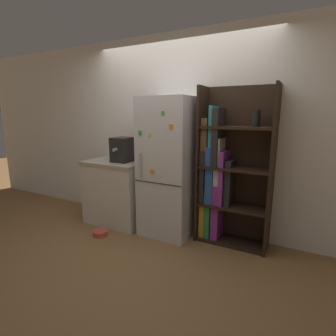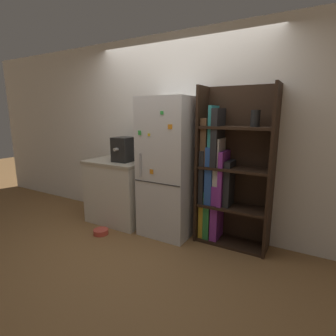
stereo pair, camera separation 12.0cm
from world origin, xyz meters
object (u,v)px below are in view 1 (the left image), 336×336
at_px(bookshelf, 225,174).
at_px(pet_bowl, 100,233).
at_px(refrigerator, 168,168).
at_px(espresso_machine, 123,150).

distance_m(bookshelf, pet_bowl, 1.78).
distance_m(refrigerator, pet_bowl, 1.24).
relative_size(refrigerator, espresso_machine, 5.25).
relative_size(espresso_machine, pet_bowl, 1.73).
xyz_separation_m(bookshelf, espresso_machine, (-1.41, -0.17, 0.23)).
bearing_deg(pet_bowl, bookshelf, 24.27).
bearing_deg(espresso_machine, refrigerator, 2.28).
height_order(bookshelf, espresso_machine, bookshelf).
bearing_deg(bookshelf, espresso_machine, -173.17).
height_order(refrigerator, pet_bowl, refrigerator).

